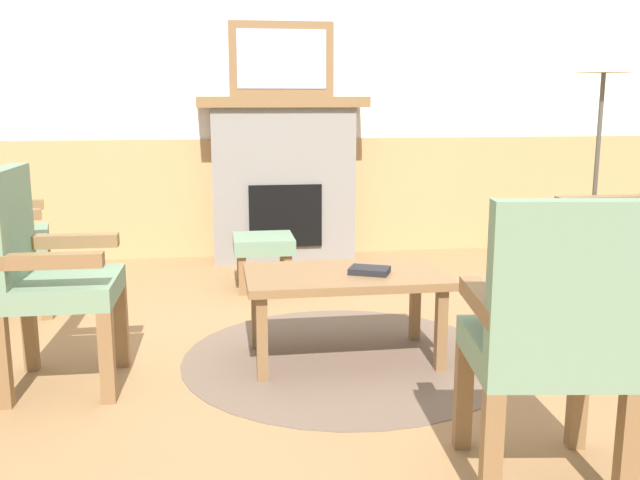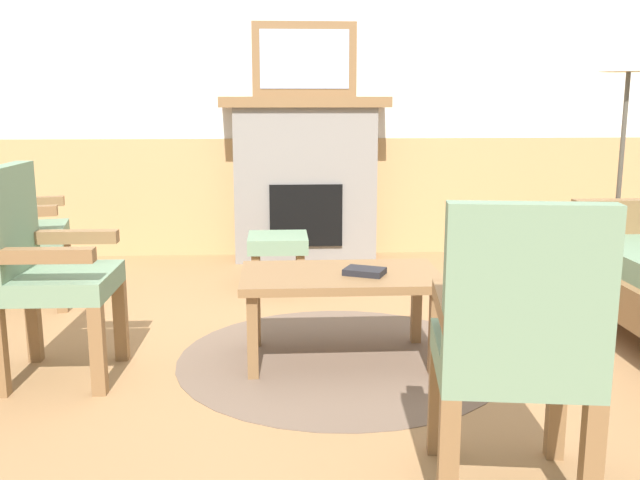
% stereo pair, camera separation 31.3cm
% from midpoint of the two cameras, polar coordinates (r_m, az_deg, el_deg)
% --- Properties ---
extents(ground_plane, '(14.00, 14.00, 0.00)m').
position_cam_midpoint_polar(ground_plane, '(3.47, -1.76, -10.11)').
color(ground_plane, '#997047').
extents(wall_back, '(7.20, 0.14, 2.70)m').
position_cam_midpoint_polar(wall_back, '(5.81, -4.89, 11.72)').
color(wall_back, white).
rests_on(wall_back, ground_plane).
extents(fireplace, '(1.30, 0.44, 1.28)m').
position_cam_midpoint_polar(fireplace, '(5.60, -4.61, 4.99)').
color(fireplace, gray).
rests_on(fireplace, ground_plane).
extents(framed_picture, '(0.80, 0.04, 0.56)m').
position_cam_midpoint_polar(framed_picture, '(5.57, -4.76, 14.30)').
color(framed_picture, brown).
rests_on(framed_picture, fireplace).
extents(coffee_table, '(0.96, 0.56, 0.44)m').
position_cam_midpoint_polar(coffee_table, '(3.44, -0.59, -3.51)').
color(coffee_table, brown).
rests_on(coffee_table, ground_plane).
extents(round_rug, '(1.60, 1.60, 0.01)m').
position_cam_midpoint_polar(round_rug, '(3.56, -0.58, -9.48)').
color(round_rug, brown).
rests_on(round_rug, ground_plane).
extents(book_on_table, '(0.22, 0.19, 0.03)m').
position_cam_midpoint_polar(book_on_table, '(3.40, 1.38, -2.49)').
color(book_on_table, black).
rests_on(book_on_table, coffee_table).
extents(footstool, '(0.40, 0.40, 0.36)m').
position_cam_midpoint_polar(footstool, '(4.79, -6.45, -0.58)').
color(footstool, brown).
rests_on(footstool, ground_plane).
extents(armchair_by_window_left, '(0.49, 0.49, 0.98)m').
position_cam_midpoint_polar(armchair_by_window_left, '(3.36, -23.88, -2.17)').
color(armchair_by_window_left, brown).
rests_on(armchair_by_window_left, ground_plane).
extents(armchair_front_left, '(0.54, 0.54, 0.98)m').
position_cam_midpoint_polar(armchair_front_left, '(2.33, 14.52, -7.24)').
color(armchair_front_left, brown).
rests_on(armchair_front_left, ground_plane).
extents(floor_lamp_by_couch, '(0.36, 0.36, 1.68)m').
position_cam_midpoint_polar(floor_lamp_by_couch, '(4.98, 20.19, 12.76)').
color(floor_lamp_by_couch, '#332D28').
rests_on(floor_lamp_by_couch, ground_plane).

